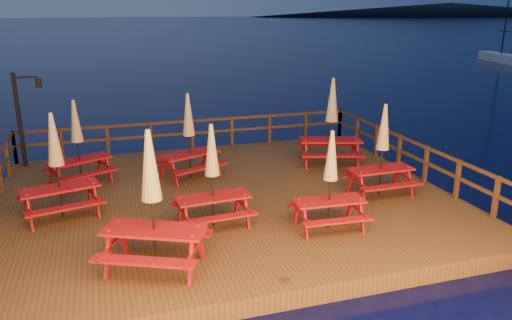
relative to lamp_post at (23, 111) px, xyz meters
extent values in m
plane|color=black|center=(5.39, -4.55, -2.20)|extent=(500.00, 500.00, 0.00)
cube|color=#4C3718|center=(5.39, -4.55, -2.00)|extent=(12.00, 10.00, 0.40)
cylinder|color=#392812|center=(-0.21, 0.05, -2.50)|extent=(0.24, 0.24, 1.40)
cylinder|color=#392812|center=(5.39, -9.15, -2.50)|extent=(0.24, 0.24, 1.40)
cylinder|color=#392812|center=(5.39, 0.05, -2.50)|extent=(0.24, 0.24, 1.40)
cylinder|color=#392812|center=(10.99, 0.05, -2.50)|extent=(0.24, 0.24, 1.40)
cube|color=#392812|center=(5.39, 0.30, -0.75)|extent=(11.70, 0.06, 0.09)
cube|color=#392812|center=(5.39, 0.30, -1.19)|extent=(11.70, 0.06, 0.09)
cube|color=#392812|center=(0.71, 0.30, -1.25)|extent=(0.10, 0.10, 1.10)
cube|color=#392812|center=(5.39, 0.30, -1.25)|extent=(0.10, 0.10, 1.10)
cube|color=#392812|center=(10.07, 0.30, -1.25)|extent=(0.10, 0.10, 1.10)
cube|color=#392812|center=(-0.46, -0.67, -1.25)|extent=(0.10, 0.10, 1.10)
cube|color=#392812|center=(11.24, -4.55, -0.75)|extent=(0.06, 9.70, 0.09)
cube|color=#392812|center=(11.24, -4.55, -1.19)|extent=(0.06, 9.70, 0.09)
cube|color=#392812|center=(11.24, -8.43, -1.25)|extent=(0.10, 0.10, 1.10)
cube|color=#392812|center=(11.24, -4.55, -1.25)|extent=(0.10, 0.10, 1.10)
cube|color=#392812|center=(11.24, -0.67, -1.25)|extent=(0.10, 0.10, 1.10)
cube|color=black|center=(-0.16, 0.00, -0.30)|extent=(0.12, 0.12, 3.00)
cube|color=black|center=(0.19, 0.00, 1.05)|extent=(0.70, 0.06, 0.06)
cube|color=black|center=(0.54, 0.00, 0.85)|extent=(0.18, 0.18, 0.28)
sphere|color=#E9BB5D|center=(0.54, 0.00, 0.85)|extent=(0.14, 0.14, 0.14)
ellipsoid|color=black|center=(190.39, 225.45, 1.30)|extent=(230.40, 86.40, 7.00)
cube|color=silver|center=(40.72, 23.34, -1.91)|extent=(3.17, 8.15, 1.03)
cylinder|color=black|center=(40.72, 23.91, 0.79)|extent=(0.56, 2.04, 0.09)
cube|color=maroon|center=(9.47, -5.70, -1.06)|extent=(1.77, 0.71, 0.05)
cube|color=maroon|center=(9.46, -5.12, -1.36)|extent=(1.76, 0.30, 0.05)
cube|color=maroon|center=(9.48, -6.29, -1.36)|extent=(1.76, 0.30, 0.05)
cube|color=maroon|center=(8.73, -5.39, -1.43)|extent=(0.06, 0.10, 0.73)
cube|color=maroon|center=(8.74, -6.04, -1.43)|extent=(0.06, 0.10, 0.73)
cube|color=maroon|center=(10.19, -5.37, -1.43)|extent=(0.06, 0.10, 0.73)
cube|color=maroon|center=(10.20, -6.01, -1.43)|extent=(0.06, 0.10, 0.73)
cylinder|color=black|center=(9.47, -5.70, -0.57)|extent=(0.04, 0.04, 2.44)
cone|color=tan|center=(9.47, -5.70, 0.11)|extent=(0.35, 0.35, 1.22)
sphere|color=black|center=(9.47, -5.70, 0.68)|extent=(0.07, 0.07, 0.07)
cube|color=maroon|center=(1.23, -4.75, -1.03)|extent=(1.94, 1.13, 0.05)
cube|color=maroon|center=(1.09, -4.16, -1.34)|extent=(1.84, 0.71, 0.05)
cube|color=maroon|center=(1.38, -5.34, -1.34)|extent=(1.84, 0.71, 0.05)
cube|color=maroon|center=(0.41, -4.60, -1.42)|extent=(0.08, 0.11, 0.76)
cube|color=maroon|center=(0.57, -5.25, -1.42)|extent=(0.08, 0.11, 0.76)
cube|color=maroon|center=(1.89, -4.24, -1.42)|extent=(0.08, 0.11, 0.76)
cube|color=maroon|center=(2.05, -4.89, -1.42)|extent=(0.08, 0.11, 0.76)
cylinder|color=black|center=(1.23, -4.75, -0.53)|extent=(0.04, 0.04, 2.53)
cone|color=tan|center=(1.23, -4.75, 0.18)|extent=(0.36, 0.36, 1.27)
sphere|color=black|center=(1.23, -4.75, 0.77)|extent=(0.07, 0.07, 0.07)
cube|color=maroon|center=(7.19, -7.27, -1.11)|extent=(1.67, 0.73, 0.05)
cube|color=maroon|center=(7.22, -6.73, -1.39)|extent=(1.65, 0.34, 0.05)
cube|color=maroon|center=(7.16, -7.82, -1.39)|extent=(1.65, 0.34, 0.05)
cube|color=maroon|center=(6.53, -6.94, -1.45)|extent=(0.06, 0.09, 0.68)
cube|color=maroon|center=(6.49, -7.54, -1.45)|extent=(0.06, 0.09, 0.68)
cube|color=maroon|center=(7.89, -7.01, -1.45)|extent=(0.06, 0.09, 0.68)
cube|color=maroon|center=(7.86, -7.61, -1.45)|extent=(0.06, 0.09, 0.68)
cylinder|color=black|center=(7.19, -7.27, -0.66)|extent=(0.04, 0.04, 2.27)
cone|color=tan|center=(7.19, -7.27, -0.02)|extent=(0.33, 0.33, 1.14)
sphere|color=black|center=(7.19, -7.27, 0.50)|extent=(0.06, 0.06, 0.06)
cube|color=maroon|center=(4.76, -2.75, -1.05)|extent=(1.92, 1.32, 0.05)
cube|color=maroon|center=(4.54, -2.20, -1.35)|extent=(1.76, 0.93, 0.05)
cube|color=maroon|center=(4.99, -3.30, -1.35)|extent=(1.76, 0.93, 0.05)
cube|color=maroon|center=(3.95, -2.73, -1.42)|extent=(0.09, 0.11, 0.75)
cube|color=maroon|center=(4.19, -3.34, -1.42)|extent=(0.09, 0.11, 0.75)
cube|color=maroon|center=(5.33, -2.17, -1.42)|extent=(0.09, 0.11, 0.75)
cube|color=maroon|center=(5.58, -2.77, -1.42)|extent=(0.09, 0.11, 0.75)
cylinder|color=black|center=(4.76, -2.75, -0.55)|extent=(0.04, 0.04, 2.48)
cone|color=tan|center=(4.76, -2.75, 0.14)|extent=(0.36, 0.36, 1.24)
sphere|color=black|center=(4.76, -2.75, 0.72)|extent=(0.07, 0.07, 0.07)
cube|color=maroon|center=(3.14, -7.95, -0.97)|extent=(2.11, 1.53, 0.05)
cube|color=maroon|center=(3.42, -7.36, -1.30)|extent=(1.91, 1.12, 0.05)
cube|color=maroon|center=(2.86, -8.54, -1.30)|extent=(1.91, 1.12, 0.05)
cube|color=maroon|center=(2.55, -7.27, -1.38)|extent=(0.11, 0.13, 0.82)
cube|color=maroon|center=(2.24, -7.93, -1.38)|extent=(0.11, 0.13, 0.82)
cube|color=maroon|center=(4.04, -7.97, -1.38)|extent=(0.11, 0.13, 0.82)
cube|color=maroon|center=(3.73, -8.63, -1.38)|extent=(0.11, 0.13, 0.82)
cylinder|color=black|center=(3.14, -7.95, -0.43)|extent=(0.05, 0.05, 2.74)
cone|color=tan|center=(3.14, -7.95, 0.34)|extent=(0.39, 0.39, 1.37)
sphere|color=black|center=(3.14, -7.95, 0.97)|extent=(0.08, 0.08, 0.08)
cube|color=maroon|center=(9.34, -2.82, -0.97)|extent=(2.11, 1.31, 0.05)
cube|color=maroon|center=(9.54, -2.19, -1.30)|extent=(1.98, 0.87, 0.05)
cube|color=maroon|center=(9.15, -3.45, -1.30)|extent=(1.98, 0.87, 0.05)
cube|color=maroon|center=(8.66, -2.23, -1.38)|extent=(0.10, 0.12, 0.82)
cube|color=maroon|center=(8.45, -2.92, -1.38)|extent=(0.10, 0.12, 0.82)
cube|color=maroon|center=(10.24, -2.72, -1.38)|extent=(0.10, 0.12, 0.82)
cube|color=maroon|center=(10.02, -3.41, -1.38)|extent=(0.10, 0.12, 0.82)
cylinder|color=black|center=(9.34, -2.82, -0.43)|extent=(0.05, 0.05, 2.74)
cone|color=tan|center=(9.34, -2.82, 0.34)|extent=(0.39, 0.39, 1.37)
sphere|color=black|center=(9.34, -2.82, 0.98)|extent=(0.08, 0.08, 0.08)
cube|color=maroon|center=(4.66, -6.34, -1.08)|extent=(1.77, 0.80, 0.05)
cube|color=maroon|center=(4.62, -5.77, -1.37)|extent=(1.73, 0.40, 0.05)
cube|color=maroon|center=(4.71, -6.91, -1.37)|extent=(1.73, 0.40, 0.05)
cube|color=maroon|center=(3.92, -6.08, -1.44)|extent=(0.06, 0.10, 0.72)
cube|color=maroon|center=(3.97, -6.71, -1.44)|extent=(0.06, 0.10, 0.72)
cube|color=maroon|center=(5.35, -5.97, -1.44)|extent=(0.06, 0.10, 0.72)
cube|color=maroon|center=(5.40, -6.60, -1.44)|extent=(0.06, 0.10, 0.72)
cylinder|color=black|center=(4.66, -6.34, -0.60)|extent=(0.04, 0.04, 2.39)
cone|color=tan|center=(4.66, -6.34, 0.07)|extent=(0.34, 0.34, 1.19)
sphere|color=black|center=(4.66, -6.34, 0.62)|extent=(0.07, 0.07, 0.07)
cube|color=maroon|center=(1.63, -2.34, -1.08)|extent=(1.85, 1.31, 0.05)
cube|color=maroon|center=(1.39, -1.82, -1.36)|extent=(1.69, 0.94, 0.05)
cube|color=maroon|center=(1.86, -2.87, -1.36)|extent=(1.69, 0.94, 0.05)
cube|color=maroon|center=(0.84, -2.34, -1.44)|extent=(0.09, 0.11, 0.72)
cube|color=maroon|center=(1.10, -2.92, -1.44)|extent=(0.09, 0.11, 0.72)
cube|color=maroon|center=(2.16, -1.76, -1.44)|extent=(0.09, 0.11, 0.72)
cube|color=maroon|center=(2.41, -2.34, -1.44)|extent=(0.09, 0.11, 0.72)
cylinder|color=black|center=(1.63, -2.34, -0.60)|extent=(0.04, 0.04, 2.40)
cone|color=tan|center=(1.63, -2.34, 0.07)|extent=(0.35, 0.35, 1.20)
sphere|color=black|center=(1.63, -2.34, 0.63)|extent=(0.07, 0.07, 0.07)
camera|label=1|loc=(2.40, -16.96, 3.17)|focal=35.00mm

